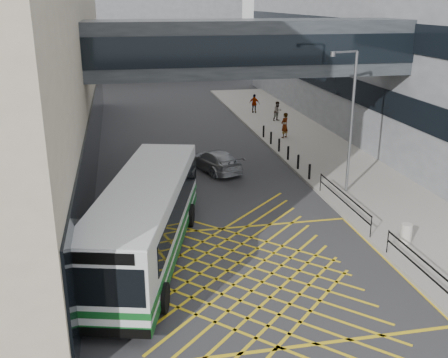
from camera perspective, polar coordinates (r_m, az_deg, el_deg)
ground at (r=20.42m, az=2.24°, el=-10.53°), size 120.00×120.00×0.00m
building_far at (r=77.30m, az=-10.12°, el=17.89°), size 28.00×16.00×18.00m
skybridge at (r=30.26m, az=2.69°, el=14.10°), size 20.00×4.10×3.00m
pavement at (r=36.27m, az=10.61°, el=2.67°), size 6.00×54.00×0.16m
box_junction at (r=20.42m, az=2.24°, el=-10.52°), size 12.00×9.00×0.01m
bus at (r=21.29m, az=-8.44°, el=-4.17°), size 5.64×12.00×3.28m
car_white at (r=23.15m, az=-10.98°, el=-5.38°), size 2.35×4.28×1.29m
car_dark at (r=31.61m, az=-5.79°, el=1.69°), size 2.90×4.91×1.44m
car_silver at (r=32.21m, az=-0.99°, el=2.07°), size 3.23×4.82×1.39m
street_lamp at (r=28.10m, az=13.50°, el=6.89°), size 1.69×0.63×7.49m
litter_bin at (r=23.84m, az=19.23°, el=-5.59°), size 0.48×0.48×0.83m
kerb_railings at (r=23.55m, az=15.99°, el=-4.73°), size 0.05×12.54×1.00m
bollards at (r=35.21m, az=6.49°, el=3.28°), size 0.14×10.14×0.90m
pedestrian_a at (r=39.73m, az=6.62°, el=5.82°), size 0.93×0.88×1.90m
pedestrian_b at (r=45.44m, az=5.86°, el=7.35°), size 0.93×0.75×1.66m
pedestrian_c at (r=48.58m, az=3.33°, el=8.19°), size 1.11×0.93×1.70m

